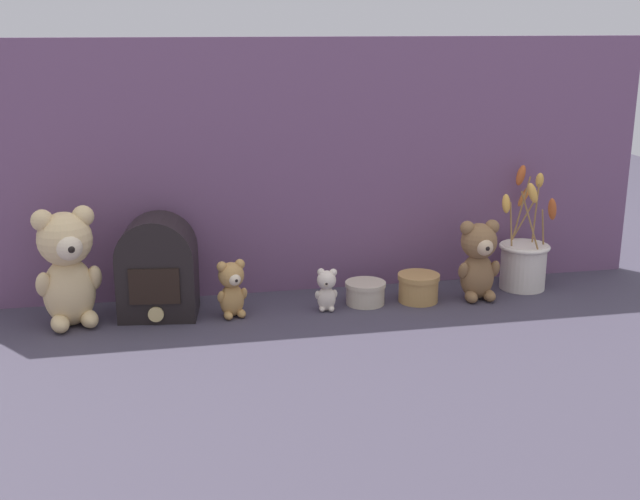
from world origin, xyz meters
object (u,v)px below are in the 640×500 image
(teddy_bear_large, at_px, (67,265))
(decorative_tin_tall, at_px, (365,293))
(decorative_tin_short, at_px, (418,287))
(vintage_radio, at_px, (158,268))
(teddy_bear_tiny, at_px, (326,289))
(flower_vase, at_px, (524,259))
(teddy_bear_small, at_px, (232,287))
(teddy_bear_medium, at_px, (479,259))

(teddy_bear_large, xyz_separation_m, decorative_tin_tall, (0.67, 0.01, -0.11))
(decorative_tin_short, bearing_deg, vintage_radio, 177.45)
(teddy_bear_tiny, bearing_deg, flower_vase, 6.61)
(teddy_bear_large, bearing_deg, teddy_bear_tiny, -1.56)
(teddy_bear_small, distance_m, vintage_radio, 0.17)
(teddy_bear_small, xyz_separation_m, decorative_tin_short, (0.45, 0.02, -0.04))
(teddy_bear_small, height_order, flower_vase, flower_vase)
(teddy_bear_tiny, height_order, vintage_radio, vintage_radio)
(teddy_bear_large, distance_m, decorative_tin_tall, 0.68)
(teddy_bear_large, relative_size, teddy_bear_tiny, 2.65)
(teddy_bear_tiny, xyz_separation_m, decorative_tin_short, (0.23, 0.02, -0.02))
(teddy_bear_medium, bearing_deg, teddy_bear_small, -179.71)
(teddy_bear_tiny, distance_m, decorative_tin_short, 0.23)
(decorative_tin_short, bearing_deg, teddy_bear_large, -179.95)
(teddy_bear_small, relative_size, flower_vase, 0.44)
(teddy_bear_tiny, height_order, flower_vase, flower_vase)
(teddy_bear_large, height_order, decorative_tin_short, teddy_bear_large)
(teddy_bear_medium, xyz_separation_m, teddy_bear_tiny, (-0.37, -0.00, -0.05))
(teddy_bear_tiny, distance_m, decorative_tin_tall, 0.11)
(teddy_bear_large, bearing_deg, decorative_tin_tall, 0.73)
(vintage_radio, bearing_deg, teddy_bear_tiny, -6.52)
(vintage_radio, distance_m, decorative_tin_tall, 0.49)
(flower_vase, bearing_deg, teddy_bear_small, -175.38)
(teddy_bear_medium, distance_m, flower_vase, 0.16)
(decorative_tin_tall, bearing_deg, teddy_bear_small, -175.78)
(teddy_bear_medium, xyz_separation_m, decorative_tin_tall, (-0.27, 0.02, -0.07))
(teddy_bear_small, bearing_deg, teddy_bear_large, 177.57)
(teddy_bear_small, relative_size, decorative_tin_tall, 1.37)
(teddy_bear_large, distance_m, teddy_bear_tiny, 0.58)
(vintage_radio, relative_size, decorative_tin_tall, 2.39)
(teddy_bear_small, bearing_deg, flower_vase, 4.62)
(teddy_bear_small, distance_m, flower_vase, 0.74)
(teddy_bear_tiny, relative_size, decorative_tin_short, 1.00)
(teddy_bear_tiny, xyz_separation_m, flower_vase, (0.52, 0.06, 0.02))
(teddy_bear_large, distance_m, teddy_bear_medium, 0.95)
(flower_vase, bearing_deg, vintage_radio, -178.94)
(teddy_bear_large, distance_m, vintage_radio, 0.20)
(teddy_bear_large, bearing_deg, teddy_bear_small, -2.43)
(flower_vase, relative_size, vintage_radio, 1.32)
(teddy_bear_small, xyz_separation_m, flower_vase, (0.74, 0.06, 0.01))
(teddy_bear_large, height_order, decorative_tin_tall, teddy_bear_large)
(teddy_bear_medium, xyz_separation_m, vintage_radio, (-0.75, 0.04, 0.01))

